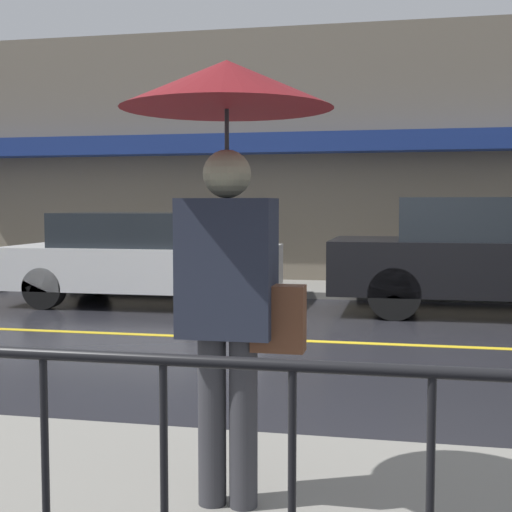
# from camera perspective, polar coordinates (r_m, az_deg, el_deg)

# --- Properties ---
(ground_plane) EXTENTS (80.00, 80.00, 0.00)m
(ground_plane) POSITION_cam_1_polar(r_m,az_deg,el_deg) (7.86, 8.06, -6.92)
(ground_plane) COLOR black
(sidewalk_far) EXTENTS (28.00, 1.81, 0.11)m
(sidewalk_far) POSITION_cam_1_polar(r_m,az_deg,el_deg) (12.19, 9.40, -2.73)
(sidewalk_far) COLOR gray
(sidewalk_far) RESTS_ON ground_plane
(lane_marking) EXTENTS (25.20, 0.12, 0.01)m
(lane_marking) POSITION_cam_1_polar(r_m,az_deg,el_deg) (7.86, 8.06, -6.89)
(lane_marking) COLOR gold
(lane_marking) RESTS_ON ground_plane
(building_storefront) EXTENTS (28.00, 0.85, 4.73)m
(building_storefront) POSITION_cam_1_polar(r_m,az_deg,el_deg) (13.16, 9.71, 7.93)
(building_storefront) COLOR #706656
(building_storefront) RESTS_ON ground_plane
(railing_foreground) EXTENTS (12.00, 0.04, 0.97)m
(railing_foreground) POSITION_cam_1_polar(r_m,az_deg,el_deg) (2.12, -2.35, -17.49)
(railing_foreground) COLOR black
(railing_foreground) RESTS_ON sidewalk_near
(pedestrian) EXTENTS (0.96, 0.96, 2.04)m
(pedestrian) POSITION_cam_1_polar(r_m,az_deg,el_deg) (3.23, -2.23, 7.30)
(pedestrian) COLOR #333338
(pedestrian) RESTS_ON sidewalk_near
(car_white) EXTENTS (3.93, 1.87, 1.38)m
(car_white) POSITION_cam_1_polar(r_m,az_deg,el_deg) (10.91, -9.10, -0.10)
(car_white) COLOR silver
(car_white) RESTS_ON ground_plane
(car_black) EXTENTS (4.63, 1.81, 1.59)m
(car_black) POSITION_cam_1_polar(r_m,az_deg,el_deg) (10.27, 18.87, 0.07)
(car_black) COLOR black
(car_black) RESTS_ON ground_plane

